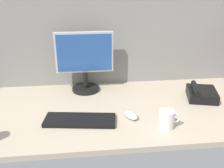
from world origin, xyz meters
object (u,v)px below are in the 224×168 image
object	(u,v)px
mug_ceramic_white	(167,120)
mouse	(131,115)
monitor	(85,60)
keyboard	(80,120)
desk_phone	(201,94)

from	to	relation	value
mug_ceramic_white	mouse	bearing A→B (deg)	144.47
monitor	mug_ceramic_white	size ratio (longest dim) A/B	3.49
keyboard	desk_phone	xyz separation A→B (cm)	(74.58, 19.57, 2.19)
keyboard	mouse	xyz separation A→B (cm)	(27.27, 0.98, 0.70)
mouse	desk_phone	world-z (taller)	desk_phone
desk_phone	mug_ceramic_white	bearing A→B (deg)	-136.28
mouse	desk_phone	xyz separation A→B (cm)	(47.31, 18.59, 1.49)
monitor	mouse	bearing A→B (deg)	-59.05
keyboard	desk_phone	world-z (taller)	desk_phone
keyboard	mug_ceramic_white	world-z (taller)	mug_ceramic_white
mouse	desk_phone	distance (cm)	50.85
monitor	keyboard	distance (cm)	45.00
mouse	monitor	bearing A→B (deg)	96.18
mouse	mug_ceramic_white	xyz separation A→B (cm)	(15.96, -11.40, 3.04)
mug_ceramic_white	desk_phone	bearing A→B (deg)	43.72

